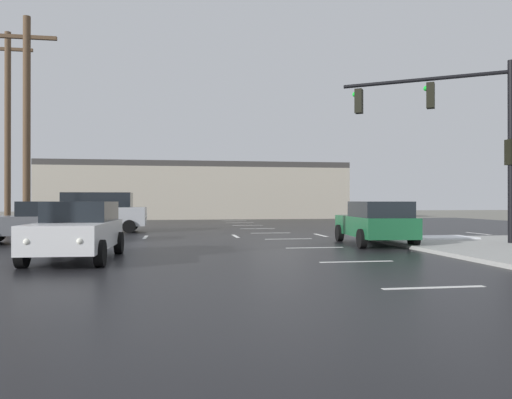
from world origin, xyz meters
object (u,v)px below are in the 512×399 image
traffic_signal_mast (461,124)px  sedan_green (375,222)px  sedan_grey (40,221)px  sedan_white (78,229)px  utility_pole_far (8,129)px  suv_silver (98,211)px  utility_pole_mid (27,124)px

traffic_signal_mast → sedan_green: (-3.12, 0.46, -3.59)m
sedan_green → sedan_grey: bearing=81.7°
traffic_signal_mast → sedan_white: traffic_signal_mast is taller
sedan_green → sedan_grey: (-12.28, 2.81, 0.00)m
utility_pole_far → suv_silver: bearing=25.2°
traffic_signal_mast → utility_pole_mid: bearing=20.3°
sedan_green → utility_pole_mid: bearing=81.3°
suv_silver → sedan_grey: bearing=-100.8°
traffic_signal_mast → sedan_green: 4.78m
sedan_grey → traffic_signal_mast: bearing=162.8°
sedan_white → utility_pole_far: bearing=-152.2°
utility_pole_mid → utility_pole_far: utility_pole_far is taller
traffic_signal_mast → utility_pole_mid: 16.32m
suv_silver → utility_pole_far: 5.69m
sedan_green → suv_silver: bearing=54.8°
traffic_signal_mast → utility_pole_far: (-18.01, 7.91, 0.51)m
sedan_green → utility_pole_far: utility_pole_far is taller
sedan_grey → utility_pole_far: utility_pole_far is taller
sedan_grey → utility_pole_far: (-2.61, 4.64, 4.10)m
sedan_green → utility_pole_mid: size_ratio=0.53×
sedan_grey → suv_silver: size_ratio=0.96×
sedan_grey → sedan_white: size_ratio=1.01×
traffic_signal_mast → utility_pole_far: utility_pole_far is taller
sedan_grey → utility_pole_far: bearing=-65.9°
sedan_grey → utility_pole_far: 6.72m
suv_silver → utility_pole_far: size_ratio=0.51×
traffic_signal_mast → sedan_green: traffic_signal_mast is taller
utility_pole_mid → utility_pole_far: 4.90m
sedan_grey → utility_pole_mid: 3.76m
traffic_signal_mast → sedan_grey: size_ratio=1.38×
traffic_signal_mast → utility_pole_mid: size_ratio=0.74×
utility_pole_far → sedan_green: bearing=-26.6°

